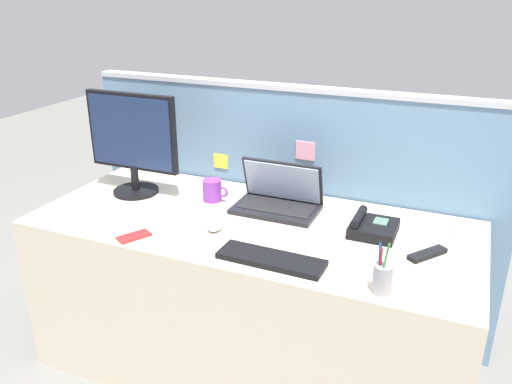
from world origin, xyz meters
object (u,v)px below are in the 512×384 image
(keyboard_main, at_px, (271,259))
(cell_phone_red_case, at_px, (134,236))
(desktop_monitor, at_px, (132,139))
(laptop, at_px, (278,197))
(cell_phone_white_slab, at_px, (412,276))
(cell_phone_silver_slab, at_px, (461,233))
(desk_phone, at_px, (372,227))
(computer_mouse_right_hand, at_px, (215,226))
(tv_remote, at_px, (427,254))
(pen_cup, at_px, (382,278))
(coffee_mug, at_px, (213,190))

(keyboard_main, distance_m, cell_phone_red_case, 0.58)
(desktop_monitor, bearing_deg, laptop, 6.64)
(cell_phone_white_slab, distance_m, cell_phone_silver_slab, 0.44)
(desk_phone, distance_m, cell_phone_white_slab, 0.35)
(laptop, relative_size, computer_mouse_right_hand, 3.73)
(cell_phone_red_case, xyz_separation_m, tv_remote, (1.10, 0.30, 0.01))
(cell_phone_white_slab, height_order, tv_remote, tv_remote)
(desktop_monitor, relative_size, cell_phone_silver_slab, 3.13)
(cell_phone_silver_slab, relative_size, tv_remote, 0.91)
(cell_phone_silver_slab, bearing_deg, tv_remote, -129.27)
(computer_mouse_right_hand, xyz_separation_m, tv_remote, (0.83, 0.11, -0.01))
(desktop_monitor, height_order, cell_phone_white_slab, desktop_monitor)
(laptop, bearing_deg, keyboard_main, -72.29)
(desk_phone, bearing_deg, pen_cup, -74.47)
(computer_mouse_right_hand, bearing_deg, tv_remote, -2.35)
(desk_phone, bearing_deg, cell_phone_silver_slab, 21.91)
(cell_phone_white_slab, bearing_deg, cell_phone_red_case, 145.48)
(laptop, xyz_separation_m, keyboard_main, (0.15, -0.46, -0.04))
(cell_phone_white_slab, bearing_deg, desk_phone, 83.50)
(keyboard_main, height_order, coffee_mug, coffee_mug)
(cell_phone_red_case, bearing_deg, tv_remote, 44.34)
(desk_phone, height_order, cell_phone_red_case, desk_phone)
(computer_mouse_right_hand, bearing_deg, laptop, 51.73)
(desktop_monitor, height_order, pen_cup, desktop_monitor)
(keyboard_main, bearing_deg, cell_phone_red_case, -175.42)
(pen_cup, distance_m, tv_remote, 0.34)
(pen_cup, bearing_deg, cell_phone_white_slab, 59.84)
(desk_phone, bearing_deg, computer_mouse_right_hand, -160.17)
(pen_cup, distance_m, cell_phone_red_case, 0.99)
(cell_phone_silver_slab, bearing_deg, cell_phone_red_case, -171.62)
(cell_phone_white_slab, distance_m, tv_remote, 0.18)
(keyboard_main, distance_m, coffee_mug, 0.64)
(computer_mouse_right_hand, xyz_separation_m, cell_phone_white_slab, (0.80, -0.07, -0.01))
(keyboard_main, height_order, tv_remote, keyboard_main)
(desk_phone, xyz_separation_m, coffee_mug, (-0.76, 0.05, 0.02))
(laptop, xyz_separation_m, tv_remote, (0.67, -0.19, -0.04))
(desk_phone, relative_size, cell_phone_white_slab, 1.39)
(computer_mouse_right_hand, height_order, tv_remote, computer_mouse_right_hand)
(cell_phone_red_case, height_order, cell_phone_silver_slab, same)
(cell_phone_silver_slab, bearing_deg, desk_phone, -174.08)
(keyboard_main, height_order, cell_phone_silver_slab, keyboard_main)
(desktop_monitor, xyz_separation_m, laptop, (0.71, 0.08, -0.21))
(cell_phone_silver_slab, bearing_deg, computer_mouse_right_hand, -175.41)
(tv_remote, bearing_deg, computer_mouse_right_hand, -136.12)
(desktop_monitor, bearing_deg, desk_phone, -0.05)
(pen_cup, xyz_separation_m, coffee_mug, (-0.87, 0.48, -0.00))
(computer_mouse_right_hand, relative_size, tv_remote, 0.59)
(desk_phone, bearing_deg, keyboard_main, -127.52)
(keyboard_main, bearing_deg, desktop_monitor, 157.38)
(desk_phone, height_order, coffee_mug, coffee_mug)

